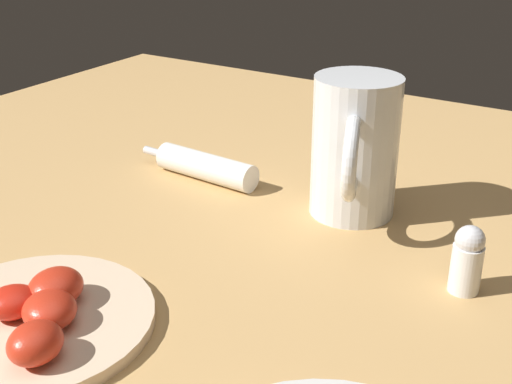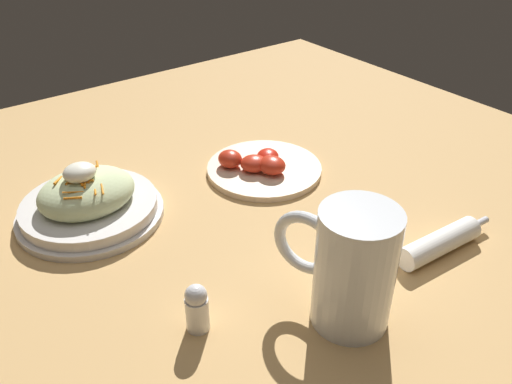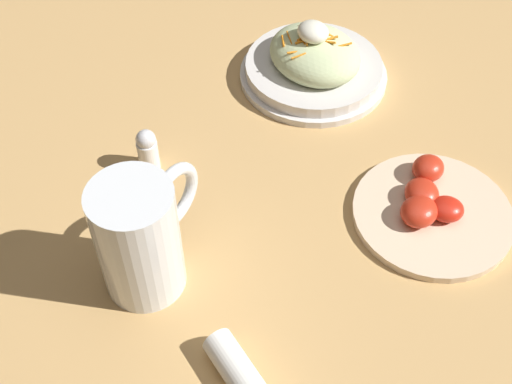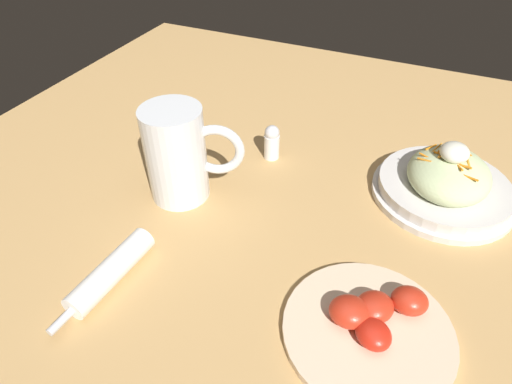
{
  "view_description": "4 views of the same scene",
  "coord_description": "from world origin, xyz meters",
  "px_view_note": "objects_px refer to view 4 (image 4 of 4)",
  "views": [
    {
      "loc": [
        0.3,
        -0.44,
        0.35
      ],
      "look_at": [
        -0.01,
        0.06,
        0.08
      ],
      "focal_mm": 47.35,
      "sensor_mm": 36.0,
      "label": 1
    },
    {
      "loc": [
        0.4,
        0.53,
        0.49
      ],
      "look_at": [
        0.02,
        0.03,
        0.09
      ],
      "focal_mm": 37.1,
      "sensor_mm": 36.0,
      "label": 2
    },
    {
      "loc": [
        -0.43,
        0.39,
        0.7
      ],
      "look_at": [
        0.01,
        0.07,
        0.07
      ],
      "focal_mm": 47.78,
      "sensor_mm": 36.0,
      "label": 3
    },
    {
      "loc": [
        -0.44,
        -0.13,
        0.48
      ],
      "look_at": [
        -0.0,
        0.07,
        0.07
      ],
      "focal_mm": 30.46,
      "sensor_mm": 36.0,
      "label": 4
    }
  ],
  "objects_px": {
    "salad_plate": "(446,182)",
    "beer_mug": "(179,159)",
    "napkin_roll": "(110,272)",
    "tomato_plate": "(370,325)",
    "salt_shaker": "(272,142)"
  },
  "relations": [
    {
      "from": "tomato_plate",
      "to": "salt_shaker",
      "type": "distance_m",
      "value": 0.39
    },
    {
      "from": "salad_plate",
      "to": "beer_mug",
      "type": "xyz_separation_m",
      "value": [
        -0.17,
        0.4,
        0.04
      ]
    },
    {
      "from": "napkin_roll",
      "to": "salt_shaker",
      "type": "relative_size",
      "value": 2.66
    },
    {
      "from": "napkin_roll",
      "to": "tomato_plate",
      "type": "xyz_separation_m",
      "value": [
        0.07,
        -0.34,
        -0.01
      ]
    },
    {
      "from": "salad_plate",
      "to": "salt_shaker",
      "type": "relative_size",
      "value": 3.44
    },
    {
      "from": "salad_plate",
      "to": "napkin_roll",
      "type": "bearing_deg",
      "value": 133.46
    },
    {
      "from": "salad_plate",
      "to": "beer_mug",
      "type": "distance_m",
      "value": 0.44
    },
    {
      "from": "salad_plate",
      "to": "beer_mug",
      "type": "relative_size",
      "value": 1.45
    },
    {
      "from": "tomato_plate",
      "to": "salad_plate",
      "type": "bearing_deg",
      "value": -9.82
    },
    {
      "from": "napkin_roll",
      "to": "tomato_plate",
      "type": "distance_m",
      "value": 0.35
    },
    {
      "from": "salad_plate",
      "to": "napkin_roll",
      "type": "relative_size",
      "value": 1.29
    },
    {
      "from": "napkin_roll",
      "to": "salt_shaker",
      "type": "distance_m",
      "value": 0.37
    },
    {
      "from": "beer_mug",
      "to": "salt_shaker",
      "type": "bearing_deg",
      "value": -31.29
    },
    {
      "from": "salad_plate",
      "to": "beer_mug",
      "type": "bearing_deg",
      "value": 113.12
    },
    {
      "from": "tomato_plate",
      "to": "salt_shaker",
      "type": "xyz_separation_m",
      "value": [
        0.29,
        0.25,
        0.02
      ]
    }
  ]
}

